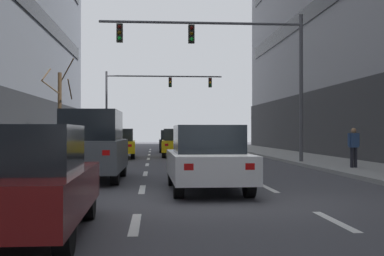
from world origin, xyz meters
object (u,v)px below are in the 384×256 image
at_px(taxi_driving_2, 119,144).
at_px(taxi_driving_4, 177,143).
at_px(street_tree_0, 59,110).
at_px(pedestrian_0, 354,145).
at_px(traffic_signal_1, 147,92).
at_px(car_driving_5, 23,182).
at_px(traffic_signal_0, 234,55).
at_px(car_driving_0, 93,146).
at_px(car_driving_3, 172,141).
at_px(car_driving_1, 207,159).

distance_m(taxi_driving_2, taxi_driving_4, 3.66).
relative_size(street_tree_0, pedestrian_0, 3.56).
bearing_deg(traffic_signal_1, car_driving_5, -92.06).
xyz_separation_m(traffic_signal_0, street_tree_0, (-8.85, 4.98, -2.37)).
bearing_deg(taxi_driving_4, pedestrian_0, -61.48).
xyz_separation_m(car_driving_0, car_driving_5, (0.00, -8.38, -0.29)).
relative_size(car_driving_3, taxi_driving_4, 0.96).
relative_size(car_driving_1, street_tree_0, 0.83).
distance_m(taxi_driving_4, street_tree_0, 7.29).
bearing_deg(street_tree_0, taxi_driving_2, 22.21).
distance_m(car_driving_1, traffic_signal_1, 31.49).
distance_m(car_driving_1, traffic_signal_0, 11.32).
xyz_separation_m(taxi_driving_2, car_driving_3, (3.35, 7.96, -0.03)).
relative_size(taxi_driving_4, street_tree_0, 0.84).
height_order(car_driving_5, traffic_signal_1, traffic_signal_1).
xyz_separation_m(car_driving_1, street_tree_0, (-6.54, 15.21, 1.88)).
distance_m(car_driving_1, taxi_driving_2, 16.84).
height_order(car_driving_3, car_driving_5, car_driving_3).
bearing_deg(street_tree_0, traffic_signal_1, 73.96).
bearing_deg(street_tree_0, car_driving_3, 54.93).
distance_m(car_driving_3, car_driving_5, 29.99).
height_order(car_driving_0, taxi_driving_2, car_driving_0).
distance_m(car_driving_0, traffic_signal_0, 9.97).
bearing_deg(car_driving_3, car_driving_1, -89.88).
height_order(car_driving_1, taxi_driving_4, taxi_driving_4).
relative_size(car_driving_0, traffic_signal_1, 0.45).
bearing_deg(car_driving_0, traffic_signal_1, 87.32).
bearing_deg(car_driving_3, traffic_signal_0, -80.53).
relative_size(car_driving_0, car_driving_5, 1.04).
bearing_deg(car_driving_3, car_driving_0, -98.54).
distance_m(car_driving_0, car_driving_1, 4.46).
bearing_deg(car_driving_5, traffic_signal_0, 70.30).
bearing_deg(taxi_driving_2, street_tree_0, -157.79).
bearing_deg(taxi_driving_4, car_driving_5, -98.23).
height_order(taxi_driving_2, street_tree_0, street_tree_0).
bearing_deg(taxi_driving_2, car_driving_0, -89.45).
bearing_deg(taxi_driving_4, car_driving_0, -102.81).
xyz_separation_m(car_driving_0, car_driving_3, (3.22, 21.44, -0.28)).
height_order(car_driving_0, traffic_signal_1, traffic_signal_1).
bearing_deg(car_driving_1, street_tree_0, 113.25).
xyz_separation_m(car_driving_5, traffic_signal_1, (1.32, 36.52, 4.17)).
relative_size(taxi_driving_4, traffic_signal_1, 0.45).
bearing_deg(traffic_signal_0, car_driving_0, -127.74).
relative_size(taxi_driving_4, car_driving_5, 1.04).
bearing_deg(traffic_signal_1, car_driving_1, -86.41).
relative_size(traffic_signal_1, street_tree_0, 1.85).
xyz_separation_m(car_driving_0, traffic_signal_1, (1.32, 28.14, 3.88)).
bearing_deg(car_driving_1, traffic_signal_1, 93.59).
height_order(car_driving_3, taxi_driving_4, taxi_driving_4).
xyz_separation_m(car_driving_1, pedestrian_0, (6.36, 6.10, 0.18)).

